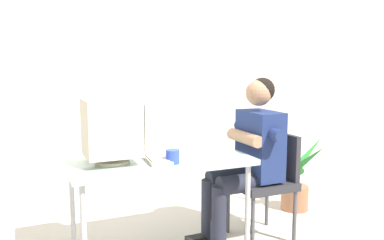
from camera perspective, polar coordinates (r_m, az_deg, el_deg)
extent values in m
cube|color=silver|center=(4.16, -7.21, 9.68)|extent=(8.00, 0.10, 3.00)
cylinder|color=#B7B7BC|center=(2.56, -15.11, -16.07)|extent=(0.04, 0.04, 0.69)
cylinder|color=#B7B7BC|center=(2.91, 7.88, -12.80)|extent=(0.04, 0.04, 0.69)
cylinder|color=#B7B7BC|center=(3.06, -16.64, -12.00)|extent=(0.04, 0.04, 0.69)
cylinder|color=#B7B7BC|center=(3.36, 2.96, -9.83)|extent=(0.04, 0.04, 0.69)
cube|color=silver|center=(2.81, -4.80, -5.73)|extent=(1.24, 0.67, 0.04)
cylinder|color=beige|center=(2.70, -11.27, -5.83)|extent=(0.23, 0.23, 0.02)
cylinder|color=beige|center=(2.69, -11.28, -5.25)|extent=(0.06, 0.06, 0.04)
cube|color=beige|center=(2.65, -11.40, -1.01)|extent=(0.34, 0.33, 0.37)
cube|color=black|center=(2.69, -7.69, -0.79)|extent=(0.01, 0.28, 0.30)
cube|color=beige|center=(2.78, -5.44, -5.22)|extent=(0.18, 0.48, 0.02)
cube|color=beige|center=(2.78, -5.45, -4.90)|extent=(0.15, 0.43, 0.01)
cylinder|color=#4C4C51|center=(3.06, 8.63, -14.49)|extent=(0.03, 0.03, 0.42)
cylinder|color=#4C4C51|center=(3.26, 14.39, -13.20)|extent=(0.03, 0.03, 0.42)
cylinder|color=#4C4C51|center=(3.36, 5.16, -12.33)|extent=(0.03, 0.03, 0.42)
cylinder|color=#4C4C51|center=(3.55, 10.61, -11.33)|extent=(0.03, 0.03, 0.42)
cube|color=#2D2D33|center=(3.23, 9.80, -8.84)|extent=(0.44, 0.44, 0.06)
cube|color=#2D2D33|center=(3.28, 12.79, -4.87)|extent=(0.04, 0.39, 0.36)
cube|color=navy|center=(3.14, 9.63, -3.46)|extent=(0.22, 0.39, 0.52)
sphere|color=#A57A5B|center=(3.07, 9.49, 3.84)|extent=(0.20, 0.20, 0.20)
sphere|color=black|center=(3.09, 9.97, 4.22)|extent=(0.19, 0.19, 0.19)
cylinder|color=#262838|center=(3.03, 7.27, -8.92)|extent=(0.40, 0.14, 0.14)
cylinder|color=#262838|center=(3.18, 5.61, -8.08)|extent=(0.40, 0.14, 0.14)
cylinder|color=#262838|center=(3.02, 3.86, -13.92)|extent=(0.11, 0.11, 0.50)
cylinder|color=#262838|center=(3.17, 2.33, -12.82)|extent=(0.11, 0.11, 0.50)
cube|color=black|center=(3.23, 1.31, -16.60)|extent=(0.24, 0.09, 0.06)
cylinder|color=navy|center=(2.92, 11.74, -2.07)|extent=(0.09, 0.14, 0.09)
cylinder|color=navy|center=(3.30, 7.27, -0.83)|extent=(0.09, 0.14, 0.09)
cylinder|color=#A57A5B|center=(3.05, 7.45, -2.49)|extent=(0.09, 0.39, 0.09)
cylinder|color=#9E6647|center=(4.00, 14.38, -10.61)|extent=(0.26, 0.26, 0.23)
cylinder|color=brown|center=(3.94, 14.48, -7.84)|extent=(0.04, 0.04, 0.17)
cone|color=#308B38|center=(3.96, 16.11, -4.68)|extent=(0.37, 0.11, 0.38)
cone|color=#308B38|center=(4.06, 14.17, -5.16)|extent=(0.22, 0.42, 0.29)
cone|color=#308B38|center=(3.92, 12.59, -4.92)|extent=(0.29, 0.33, 0.37)
cone|color=#308B38|center=(3.77, 14.36, -5.28)|extent=(0.29, 0.30, 0.39)
cone|color=#308B38|center=(3.81, 16.19, -5.38)|extent=(0.15, 0.39, 0.36)
cylinder|color=blue|center=(2.63, -2.75, -5.22)|extent=(0.09, 0.09, 0.09)
torus|color=blue|center=(2.68, -3.13, -4.99)|extent=(0.06, 0.01, 0.06)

